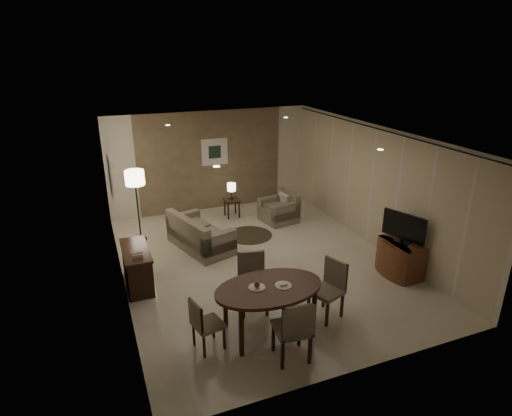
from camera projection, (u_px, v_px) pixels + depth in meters
name	position (u px, v px, depth m)	size (l,w,h in m)	color
room_shell	(252.00, 196.00, 8.91)	(5.50, 7.00, 2.70)	beige
taupe_accent	(211.00, 161.00, 11.58)	(3.96, 0.03, 2.70)	#806B4F
curtain_wall	(371.00, 188.00, 9.50)	(0.08, 6.70, 2.58)	beige
curtain_rod	(377.00, 129.00, 9.03)	(0.03, 0.03, 6.80)	black
art_back_frame	(215.00, 152.00, 11.51)	(0.72, 0.03, 0.72)	silver
art_back_canvas	(215.00, 152.00, 11.49)	(0.34, 0.01, 0.34)	#1A3021
art_left_frame	(110.00, 177.00, 8.48)	(0.03, 0.60, 0.80)	silver
art_left_canvas	(111.00, 176.00, 8.48)	(0.01, 0.46, 0.64)	gray
downlight_nl	(217.00, 166.00, 6.04)	(0.10, 0.10, 0.01)	white
downlight_nr	(380.00, 150.00, 7.01)	(0.10, 0.10, 0.01)	white
downlight_fl	(168.00, 125.00, 9.16)	(0.10, 0.10, 0.01)	white
downlight_fr	(286.00, 118.00, 10.13)	(0.10, 0.10, 0.01)	white
console_desk	(137.00, 267.00, 8.04)	(0.48, 1.20, 0.75)	#3F2214
telephone	(137.00, 254.00, 7.63)	(0.20, 0.14, 0.09)	white
tv_cabinet	(400.00, 258.00, 8.44)	(0.48, 0.90, 0.70)	brown
flat_tv	(404.00, 227.00, 8.20)	(0.06, 0.88, 0.60)	black
dining_table	(269.00, 309.00, 6.71)	(1.73, 1.08, 0.81)	#3F2214
chair_near	(292.00, 327.00, 6.11)	(0.50, 0.50, 1.03)	gray
chair_far	(253.00, 284.00, 7.23)	(0.49, 0.49, 1.00)	gray
chair_left	(208.00, 324.00, 6.34)	(0.41, 0.41, 0.84)	gray
chair_right	(326.00, 291.00, 7.06)	(0.47, 0.47, 0.98)	gray
plate_a	(257.00, 287.00, 6.55)	(0.26, 0.26, 0.02)	white
plate_b	(283.00, 285.00, 6.60)	(0.26, 0.26, 0.02)	white
fruit_apple	(257.00, 284.00, 6.53)	(0.09, 0.09, 0.09)	#AB2813
napkin	(283.00, 284.00, 6.59)	(0.12, 0.08, 0.03)	white
round_rug	(249.00, 235.00, 10.30)	(1.09, 1.09, 0.01)	#433725
sofa	(200.00, 232.00, 9.55)	(0.83, 1.65, 0.78)	gray
armchair	(279.00, 208.00, 11.02)	(0.83, 0.79, 0.74)	gray
side_table	(232.00, 208.00, 11.35)	(0.38, 0.38, 0.48)	black
table_lamp	(232.00, 191.00, 11.17)	(0.22, 0.22, 0.50)	#FFEAC1
floor_lamp	(138.00, 206.00, 9.76)	(0.43, 0.43, 1.69)	#FFE5B7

